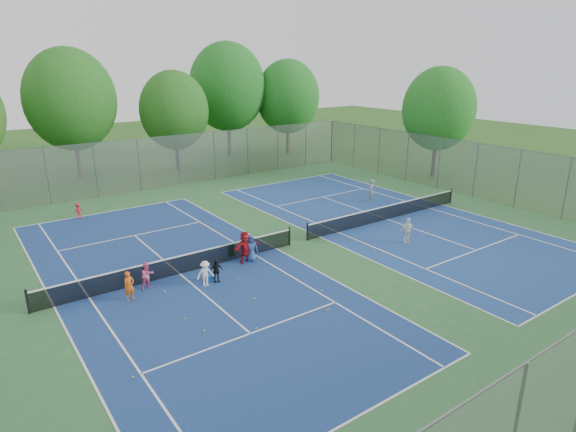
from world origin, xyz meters
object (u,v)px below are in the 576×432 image
object	(u,v)px
net_left	(179,265)
ball_crate	(210,278)
ball_hopper	(231,250)
net_right	(387,213)
instructor	(371,191)

from	to	relation	value
net_left	ball_crate	xyz separation A→B (m)	(0.84, -1.46, -0.32)
ball_crate	ball_hopper	distance (m)	3.08
net_right	instructor	bearing A→B (deg)	59.70
net_right	ball_crate	bearing A→B (deg)	-173.68
net_left	net_right	xyz separation A→B (m)	(14.00, 0.00, 0.00)
ball_hopper	instructor	xyz separation A→B (m)	(12.97, 2.91, 0.49)
net_right	ball_hopper	size ratio (longest dim) A/B	20.40
net_right	instructor	world-z (taller)	instructor
net_right	ball_crate	size ratio (longest dim) A/B	40.82
net_left	instructor	world-z (taller)	instructor
net_left	net_right	world-z (taller)	same
net_right	ball_crate	xyz separation A→B (m)	(-13.16, -1.46, -0.32)
net_left	instructor	size ratio (longest dim) A/B	7.96
net_left	ball_hopper	xyz separation A→B (m)	(3.09, 0.62, -0.14)
net_left	instructor	distance (m)	16.45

